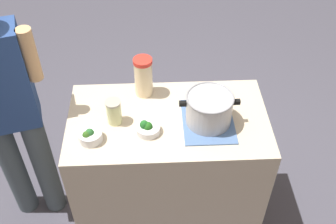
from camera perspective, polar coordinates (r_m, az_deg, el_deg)
The scene contains 9 objects.
ground_plane at distance 3.00m, azimuth 0.00°, elevation -13.72°, with size 8.00×8.00×0.00m, color #504E5B.
counter_slab at distance 2.62m, azimuth 0.00°, elevation -8.21°, with size 1.12×0.63×0.94m, color beige.
dish_cloth at distance 2.26m, azimuth 5.60°, elevation -1.26°, with size 0.28×0.36×0.01m, color #5476AA.
cooking_pot at distance 2.20m, azimuth 5.77°, elevation 0.50°, with size 0.33×0.26×0.18m.
lemonade_pitcher at distance 2.36m, azimuth -3.46°, elevation 4.98°, with size 0.11×0.11×0.25m.
mason_jar at distance 2.22m, azimuth -7.56°, elevation 0.02°, with size 0.08×0.08×0.15m.
broccoli_bowl_front at distance 2.18m, azimuth -2.87°, elevation -2.27°, with size 0.13×0.13×0.08m.
broccoli_bowl_center at distance 2.18m, azimuth -10.83°, elevation -3.29°, with size 0.13×0.13×0.08m.
person_cook at distance 2.50m, azimuth -21.36°, elevation -0.05°, with size 0.50×0.28×1.67m.
Camera 1 is at (0.07, 1.62, 2.53)m, focal length 43.63 mm.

